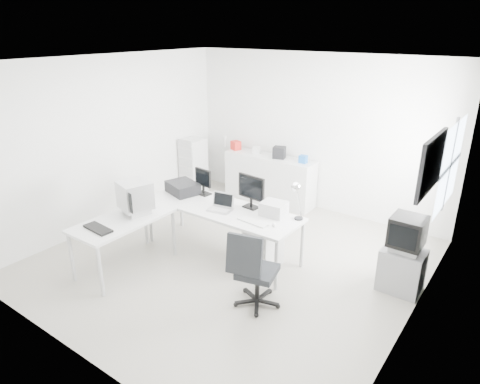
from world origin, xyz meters
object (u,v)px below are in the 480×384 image
Objects in this scene: crt_monitor at (135,199)px; filing_cabinet at (194,166)px; laptop at (220,204)px; tv_cabinet at (401,270)px; drawer_pedestal at (263,247)px; lcd_monitor_small at (203,182)px; crt_tv at (407,234)px; main_desk at (222,231)px; office_chair at (258,268)px; laser_printer at (274,209)px; sideboard at (269,179)px; lcd_monitor_large at (251,192)px; inkjet_printer at (183,188)px; side_desk at (125,243)px.

filing_cabinet is at bearing 131.96° from crt_monitor.
laptop reaches higher than tv_cabinet.
crt_monitor is (-1.55, -0.90, 0.66)m from drawer_pedestal.
lcd_monitor_small is 3.03m from crt_tv.
lcd_monitor_small is at bearing -173.27° from crt_tv.
crt_monitor is (-0.85, -0.85, 0.59)m from main_desk.
lcd_monitor_small is at bearing -173.27° from tv_cabinet.
laptop is 1.18m from crt_monitor.
lcd_monitor_small is 3.10m from tv_cabinet.
main_desk is 5.63× the size of crt_monitor.
crt_tv is at bearing 31.38° from office_chair.
laptop reaches higher than drawer_pedestal.
lcd_monitor_small reaches higher than filing_cabinet.
laser_printer reaches higher than sideboard.
lcd_monitor_small reaches higher than sideboard.
office_chair is at bearing -37.47° from filing_cabinet.
crt_monitor is (-1.20, -1.10, -0.02)m from lcd_monitor_large.
sideboard reaches higher than main_desk.
lcd_monitor_small is 1.14m from crt_monitor.
drawer_pedestal is at bearing 4.09° from main_desk.
drawer_pedestal is 1.22× the size of inkjet_printer.
drawer_pedestal is at bearing 2.79° from laptop.
crt_monitor is 2.84m from filing_cabinet.
filing_cabinet is at bearing 147.70° from laser_printer.
filing_cabinet reaches higher than main_desk.
main_desk is at bearing -166.16° from tv_cabinet.
filing_cabinet is at bearing 149.16° from drawer_pedestal.
lcd_monitor_small is at bearing -173.63° from lcd_monitor_large.
drawer_pedestal is at bearing -59.77° from sideboard.
sideboard is (0.31, 3.28, 0.08)m from side_desk.
drawer_pedestal is 1.50× the size of lcd_monitor_small.
inkjet_printer is at bearing 90.00° from side_desk.
drawer_pedestal is 1.90m from crt_tv.
side_desk is 1.29m from inkjet_printer.
lcd_monitor_large is at bearing 171.14° from laser_printer.
laptop is (0.60, -0.35, -0.10)m from lcd_monitor_small.
laser_printer is at bearing -27.73° from filing_cabinet.
laptop is at bearing -124.23° from lcd_monitor_large.
main_desk is at bearing -175.91° from drawer_pedestal.
side_desk is at bearing 176.38° from office_chair.
lcd_monitor_large is 0.84× the size of tv_cabinet.
laser_printer is (1.30, -0.03, -0.10)m from lcd_monitor_small.
filing_cabinet is (-1.20, 2.79, 0.18)m from side_desk.
lcd_monitor_large is at bearing 6.61° from lcd_monitor_small.
main_desk is 2.38× the size of office_chair.
crt_monitor reaches higher than lcd_monitor_small.
main_desk is 0.91m from laser_printer.
lcd_monitor_small reaches higher than laser_printer.
sideboard is (0.31, 3.03, -0.51)m from crt_monitor.
tv_cabinet is at bearing 13.84° from main_desk.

